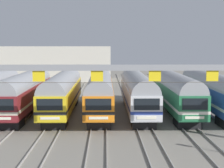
% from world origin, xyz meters
% --- Properties ---
extents(ground_plane, '(160.00, 160.00, 0.00)m').
position_xyz_m(ground_plane, '(0.00, 0.00, 0.00)').
color(ground_plane, gray).
extents(track_bed, '(27.21, 70.00, 0.15)m').
position_xyz_m(track_bed, '(0.00, 17.00, 0.07)').
color(track_bed, gray).
rests_on(track_bed, ground).
extents(commuter_train_maroon, '(2.88, 18.06, 5.05)m').
position_xyz_m(commuter_train_maroon, '(-8.57, -0.00, 2.69)').
color(commuter_train_maroon, maroon).
rests_on(commuter_train_maroon, ground).
extents(commuter_train_yellow, '(2.88, 18.06, 4.77)m').
position_xyz_m(commuter_train_yellow, '(-4.28, -0.01, 2.69)').
color(commuter_train_yellow, gold).
rests_on(commuter_train_yellow, ground).
extents(commuter_train_orange, '(2.88, 18.06, 4.77)m').
position_xyz_m(commuter_train_orange, '(0.00, -0.01, 2.69)').
color(commuter_train_orange, orange).
rests_on(commuter_train_orange, ground).
extents(commuter_train_silver, '(2.88, 18.06, 4.77)m').
position_xyz_m(commuter_train_silver, '(4.28, -0.01, 2.69)').
color(commuter_train_silver, silver).
rests_on(commuter_train_silver, ground).
extents(commuter_train_green, '(2.88, 18.06, 5.05)m').
position_xyz_m(commuter_train_green, '(8.57, -0.00, 2.69)').
color(commuter_train_green, '#236B42').
rests_on(commuter_train_green, ground).
extents(commuter_train_blue, '(2.88, 18.06, 5.05)m').
position_xyz_m(commuter_train_blue, '(12.85, -0.00, 2.69)').
color(commuter_train_blue, '#284C9E').
rests_on(commuter_train_blue, ground).
extents(catenary_gantry, '(30.95, 0.44, 6.97)m').
position_xyz_m(catenary_gantry, '(0.00, -13.50, 5.45)').
color(catenary_gantry, gray).
rests_on(catenary_gantry, ground).
extents(maintenance_building, '(24.94, 10.00, 7.58)m').
position_xyz_m(maintenance_building, '(-10.75, 37.07, 3.79)').
color(maintenance_building, beige).
rests_on(maintenance_building, ground).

